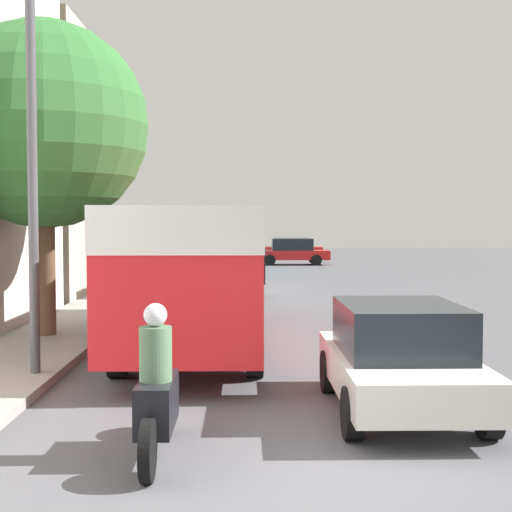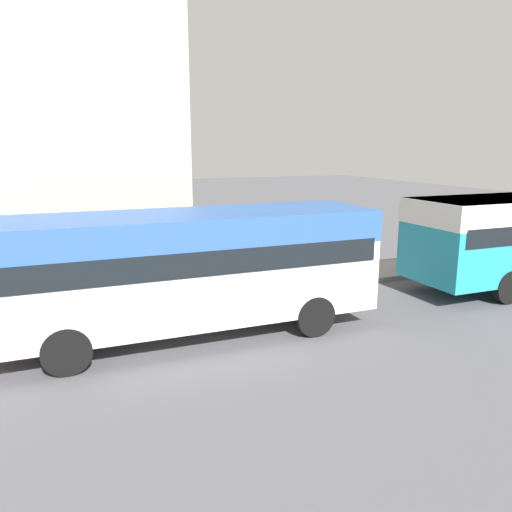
# 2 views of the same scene
# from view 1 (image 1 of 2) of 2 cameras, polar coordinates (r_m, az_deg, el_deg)

# --- Properties ---
(ground_plane) EXTENTS (120.00, 120.00, 0.00)m
(ground_plane) POSITION_cam_1_polar(r_m,az_deg,el_deg) (7.90, 6.25, -16.62)
(ground_plane) COLOR #515156
(bus_lead) EXTENTS (2.57, 9.92, 2.85)m
(bus_lead) POSITION_cam_1_polar(r_m,az_deg,el_deg) (14.96, -4.67, -0.09)
(bus_lead) COLOR red
(bus_lead) RESTS_ON ground_plane
(bus_following) EXTENTS (2.59, 9.14, 3.00)m
(bus_following) POSITION_cam_1_polar(r_m,az_deg,el_deg) (26.95, -2.56, 1.43)
(bus_following) COLOR silver
(bus_following) RESTS_ON ground_plane
(bus_third_in_line) EXTENTS (2.67, 10.96, 2.97)m
(bus_third_in_line) POSITION_cam_1_polar(r_m,az_deg,el_deg) (39.63, -2.32, 1.87)
(bus_third_in_line) COLOR teal
(bus_third_in_line) RESTS_ON ground_plane
(motorcycle_behind_lead) EXTENTS (0.38, 2.24, 1.73)m
(motorcycle_behind_lead) POSITION_cam_1_polar(r_m,az_deg,el_deg) (8.12, -7.96, -11.04)
(motorcycle_behind_lead) COLOR black
(motorcycle_behind_lead) RESTS_ON ground_plane
(car_crossing) EXTENTS (1.86, 3.81, 1.50)m
(car_crossing) POSITION_cam_1_polar(r_m,az_deg,el_deg) (10.00, 11.41, -7.89)
(car_crossing) COLOR silver
(car_crossing) RESTS_ON ground_plane
(car_far_curb) EXTENTS (4.26, 1.94, 1.41)m
(car_far_curb) POSITION_cam_1_polar(r_m,az_deg,el_deg) (49.76, 2.83, 0.70)
(car_far_curb) COLOR red
(car_far_curb) RESTS_ON ground_plane
(car_distant) EXTENTS (4.34, 1.81, 1.55)m
(car_distant) POSITION_cam_1_polar(r_m,az_deg,el_deg) (42.10, 2.92, 0.38)
(car_distant) COLOR red
(car_distant) RESTS_ON ground_plane
(pedestrian_near_curb) EXTENTS (0.39, 0.39, 1.63)m
(pedestrian_near_curb) POSITION_cam_1_polar(r_m,az_deg,el_deg) (25.77, -9.87, -0.84)
(pedestrian_near_curb) COLOR #232838
(pedestrian_near_curb) RESTS_ON sidewalk
(street_tree) EXTENTS (4.43, 4.43, 6.74)m
(street_tree) POSITION_cam_1_polar(r_m,az_deg,el_deg) (16.15, -16.54, 9.97)
(street_tree) COLOR brown
(street_tree) RESTS_ON sidewalk
(lamp_post) EXTENTS (0.36, 0.36, 6.46)m
(lamp_post) POSITION_cam_1_polar(r_m,az_deg,el_deg) (12.12, -17.49, 9.00)
(lamp_post) COLOR #47474C
(lamp_post) RESTS_ON sidewalk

